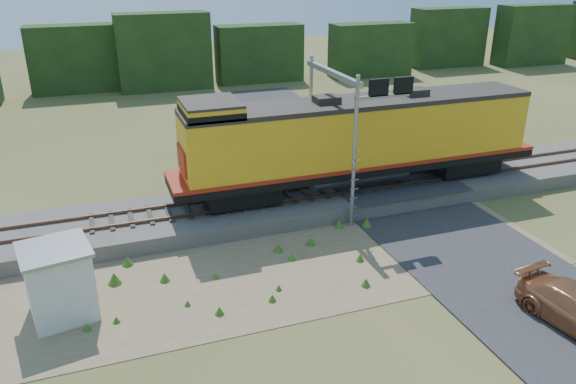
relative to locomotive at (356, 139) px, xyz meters
name	(u,v)px	position (x,y,z in m)	size (l,w,h in m)	color
ground	(317,268)	(-4.61, -6.00, -3.55)	(140.00, 140.00, 0.00)	#475123
ballast	(273,205)	(-4.61, 0.00, -3.15)	(70.00, 5.00, 0.80)	slate
rails	(273,197)	(-4.61, 0.00, -2.67)	(70.00, 1.54, 0.16)	brown
dirt_shoulder	(269,270)	(-6.61, -5.50, -3.54)	(26.00, 8.00, 0.03)	#8C7754
road	(445,234)	(2.39, -5.26, -3.46)	(7.00, 66.00, 0.86)	#38383A
tree_line_north	(173,57)	(-4.61, 32.00, -0.48)	(130.00, 3.00, 6.50)	#193312
weed_clumps	(238,281)	(-8.11, -5.90, -3.55)	(15.00, 6.20, 0.56)	#39661D
locomotive	(356,139)	(0.00, 0.00, 0.00)	(20.37, 3.11, 5.25)	black
shed	(59,282)	(-14.84, -6.02, -2.11)	(2.81, 2.81, 2.86)	silver
signal_gantry	(345,105)	(-1.05, -0.68, 2.07)	(2.99, 6.20, 7.53)	gray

